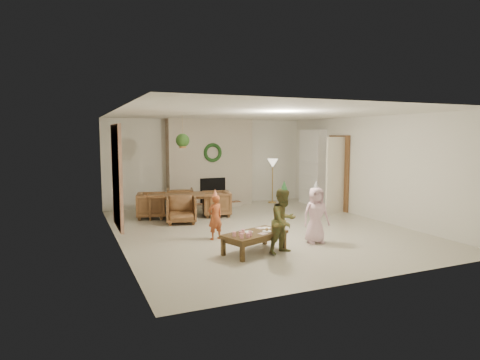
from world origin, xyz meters
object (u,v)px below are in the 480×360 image
dining_chair_far (180,200)px  coffee_table_top (254,234)px  dining_chair_left (151,205)px  child_red (215,217)px  dining_table (181,206)px  dining_chair_near (181,210)px  child_pink (316,215)px  dining_chair_right (216,204)px  child_plaid (284,221)px

dining_chair_far → coffee_table_top: (0.20, -4.24, 0.01)m
dining_chair_left → child_red: size_ratio=0.79×
dining_table → dining_chair_left: (-0.70, 0.17, 0.03)m
child_red → dining_chair_near: bearing=-98.0°
dining_table → child_pink: size_ratio=1.53×
coffee_table_top → dining_chair_near: bearing=80.3°
dining_table → dining_chair_right: (0.87, -0.21, 0.03)m
dining_table → child_red: size_ratio=1.85×
dining_chair_far → dining_chair_near: bearing=90.0°
dining_table → dining_chair_far: dining_chair_far is taller
dining_chair_left → child_plaid: bearing=-145.1°
dining_chair_near → child_pink: bearing=-41.3°
child_plaid → coffee_table_top: bearing=134.4°
dining_table → child_plaid: size_ratio=1.44×
coffee_table_top → child_pink: (1.35, 0.13, 0.21)m
dining_chair_right → child_plaid: 3.57m
dining_chair_right → dining_chair_left: bearing=-90.0°
child_red → child_pink: bearing=134.3°
dining_table → child_pink: child_pink is taller
dining_chair_near → dining_chair_far: (0.34, 1.40, 0.00)m
child_plaid → child_pink: (0.90, 0.36, -0.03)m
dining_chair_near → coffee_table_top: size_ratio=0.61×
child_pink → child_red: bearing=157.3°
child_red → child_pink: (1.67, -0.99, 0.09)m
dining_chair_far → dining_chair_right: same height
dining_chair_near → dining_chair_left: same height
child_red → child_plaid: bearing=104.7°
dining_chair_right → coffee_table_top: (-0.50, -3.33, 0.01)m
dining_table → dining_chair_left: bearing=180.0°
dining_table → dining_chair_far: 0.72m
child_pink → dining_chair_left: bearing=131.9°
dining_table → dining_chair_right: bearing=0.0°
dining_chair_near → child_red: child_red is taller
dining_table → coffee_table_top: dining_table is taller
dining_table → child_plaid: child_plaid is taller
dining_chair_far → dining_chair_left: 1.02m
child_red → dining_chair_far: bearing=-107.4°
dining_chair_near → child_pink: size_ratio=0.65×
dining_chair_near → dining_chair_right: size_ratio=1.00×
dining_table → child_red: (0.05, -2.42, 0.15)m
dining_table → dining_chair_left: size_ratio=2.34×
dining_chair_right → child_pink: size_ratio=0.65×
dining_chair_far → child_pink: 4.40m
dining_chair_far → dining_chair_left: bearing=45.0°
dining_chair_far → coffee_table_top: size_ratio=0.61×
dining_chair_left → dining_chair_right: same height
dining_chair_near → child_red: 1.74m
dining_chair_left → child_red: 2.70m
child_red → dining_chair_right: bearing=-125.6°
dining_table → dining_chair_right: size_ratio=2.34×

